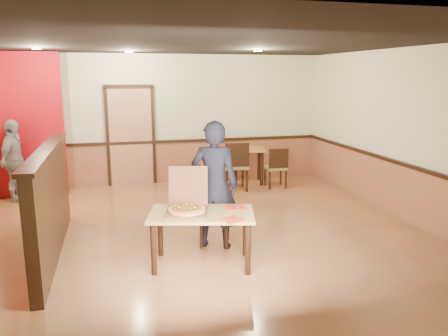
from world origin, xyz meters
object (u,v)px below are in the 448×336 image
at_px(side_chair_right, 277,166).
at_px(diner, 214,185).
at_px(side_chair_left, 236,164).
at_px(side_table, 248,156).
at_px(diner_chair, 215,211).
at_px(passerby, 14,161).
at_px(pizza_box, 187,207).
at_px(main_table, 202,221).
at_px(condiment, 248,145).

bearing_deg(side_chair_right, diner, 58.64).
xyz_separation_m(side_chair_left, side_table, (0.46, 0.63, 0.04)).
distance_m(diner_chair, side_chair_left, 2.90).
bearing_deg(side_chair_left, passerby, 0.28).
bearing_deg(diner, diner_chair, -81.93).
relative_size(side_table, pizza_box, 1.25).
bearing_deg(main_table, passerby, 141.58).
bearing_deg(condiment, main_table, -114.72).
xyz_separation_m(main_table, side_table, (1.85, 4.01, 0.02)).
bearing_deg(passerby, side_chair_right, -80.53).
distance_m(side_chair_left, side_table, 0.78).
distance_m(side_chair_right, pizza_box, 4.17).
bearing_deg(passerby, main_table, -129.43).
height_order(side_chair_right, pizza_box, pizza_box).
distance_m(diner_chair, side_table, 3.66).
relative_size(side_chair_left, diner, 0.58).
relative_size(side_chair_left, passerby, 0.66).
relative_size(side_table, diner, 0.49).
xyz_separation_m(side_table, passerby, (-4.70, -0.30, 0.18)).
xyz_separation_m(main_table, passerby, (-2.86, 3.70, 0.19)).
height_order(main_table, diner_chair, diner_chair).
xyz_separation_m(side_table, diner, (-1.56, -3.46, 0.29)).
bearing_deg(passerby, side_chair_left, -81.42).
relative_size(pizza_box, condiment, 4.66).
height_order(side_chair_left, diner, diner).
bearing_deg(passerby, diner, -122.17).
bearing_deg(side_chair_left, main_table, 72.27).
bearing_deg(pizza_box, main_table, -1.47).
distance_m(main_table, diner_chair, 0.77).
distance_m(main_table, passerby, 4.68).
bearing_deg(main_table, side_table, 79.19).
bearing_deg(pizza_box, side_chair_right, 67.48).
distance_m(main_table, pizza_box, 0.25).
distance_m(main_table, condiment, 4.37).
bearing_deg(diner_chair, passerby, 153.73).
height_order(side_table, pizza_box, pizza_box).
bearing_deg(diner, side_chair_left, -87.77).
relative_size(main_table, diner_chair, 1.67).
xyz_separation_m(side_chair_right, pizza_box, (-2.47, -3.34, 0.28)).
height_order(main_table, diner, diner).
bearing_deg(side_table, diner, -114.22).
bearing_deg(condiment, side_chair_left, -126.75).
bearing_deg(main_table, condiment, 79.22).
bearing_deg(side_chair_left, pizza_box, 69.49).
xyz_separation_m(diner, passerby, (-3.15, 3.16, -0.11)).
height_order(diner_chair, side_chair_right, side_chair_right).
xyz_separation_m(side_table, pizza_box, (-2.02, -3.96, 0.16)).
height_order(side_table, condiment, condiment).
height_order(diner_chair, condiment, condiment).
xyz_separation_m(diner_chair, side_chair_right, (1.96, 2.71, 0.01)).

